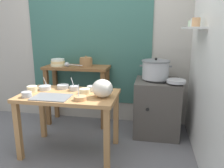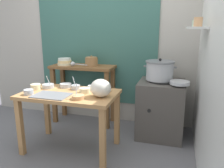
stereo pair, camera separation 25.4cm
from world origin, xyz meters
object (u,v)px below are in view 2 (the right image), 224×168
at_px(steamer_pot, 160,70).
at_px(bowl_stack_enamel, 65,62).
at_px(prep_bowl_5, 48,86).
at_px(prep_bowl_8, 29,92).
at_px(prep_bowl_4, 36,86).
at_px(prep_bowl_3, 85,90).
at_px(back_shelf_table, 83,80).
at_px(ladle, 73,64).
at_px(wide_pan, 180,83).
at_px(prep_table, 70,102).
at_px(prep_bowl_7, 66,85).
at_px(prep_bowl_2, 76,87).
at_px(prep_bowl_1, 92,88).
at_px(serving_tray, 52,95).
at_px(clay_pot, 92,62).
at_px(plastic_bag, 101,88).
at_px(stove_block, 161,109).
at_px(prep_bowl_6, 105,89).
at_px(prep_bowl_0, 78,97).

xyz_separation_m(steamer_pot, bowl_stack_enamel, (-1.43, 0.08, 0.04)).
distance_m(prep_bowl_5, prep_bowl_8, 0.32).
bearing_deg(prep_bowl_4, prep_bowl_3, 2.09).
height_order(back_shelf_table, ladle, ladle).
bearing_deg(bowl_stack_enamel, wide_pan, -8.92).
relative_size(prep_table, prep_bowl_7, 7.67).
distance_m(steamer_pot, prep_bowl_3, 1.04).
xyz_separation_m(prep_bowl_2, prep_bowl_3, (0.17, -0.11, 0.00)).
height_order(ladle, prep_bowl_4, ladle).
height_order(prep_bowl_4, prep_bowl_7, prep_bowl_4).
bearing_deg(prep_bowl_1, ladle, 132.25).
height_order(prep_table, prep_bowl_8, prep_bowl_8).
bearing_deg(serving_tray, prep_bowl_5, 127.56).
distance_m(prep_bowl_1, prep_bowl_4, 0.70).
distance_m(back_shelf_table, clay_pot, 0.32).
distance_m(plastic_bag, prep_bowl_7, 0.62).
distance_m(steamer_pot, prep_bowl_8, 1.65).
height_order(clay_pot, ladle, clay_pot).
distance_m(stove_block, prep_bowl_8, 1.71).
height_order(prep_bowl_7, prep_bowl_8, prep_bowl_8).
distance_m(prep_bowl_4, prep_bowl_6, 0.86).
height_order(back_shelf_table, clay_pot, clay_pot).
relative_size(prep_table, prep_bowl_3, 8.86).
distance_m(bowl_stack_enamel, prep_bowl_7, 0.69).
relative_size(clay_pot, bowl_stack_enamel, 0.87).
bearing_deg(stove_block, prep_bowl_7, -157.26).
distance_m(prep_bowl_2, prep_bowl_7, 0.17).
bearing_deg(prep_bowl_7, steamer_pot, 24.32).
bearing_deg(wide_pan, prep_bowl_3, -155.46).
distance_m(ladle, prep_bowl_8, 0.96).
bearing_deg(prep_bowl_4, prep_bowl_0, -17.82).
bearing_deg(prep_bowl_5, prep_bowl_8, -99.47).
bearing_deg(prep_bowl_3, prep_bowl_4, -177.91).
height_order(back_shelf_table, steamer_pot, steamer_pot).
bearing_deg(prep_bowl_7, ladle, 104.68).
xyz_separation_m(prep_bowl_3, prep_bowl_4, (-0.64, -0.02, 0.00)).
height_order(prep_bowl_3, prep_bowl_4, prep_bowl_4).
bearing_deg(ladle, stove_block, -1.76).
height_order(prep_bowl_0, prep_bowl_7, prep_bowl_0).
bearing_deg(prep_bowl_7, prep_bowl_1, -5.58).
height_order(stove_block, wide_pan, wide_pan).
distance_m(prep_table, prep_bowl_6, 0.43).
height_order(prep_bowl_1, prep_bowl_5, prep_bowl_5).
bearing_deg(prep_bowl_6, prep_bowl_2, -179.83).
relative_size(prep_bowl_2, prep_bowl_4, 1.30).
xyz_separation_m(stove_block, steamer_pot, (-0.04, 0.02, 0.52)).
distance_m(prep_table, bowl_stack_enamel, 0.98).
height_order(prep_bowl_4, prep_bowl_8, prep_bowl_4).
bearing_deg(clay_pot, wide_pan, -13.25).
bearing_deg(clay_pot, prep_bowl_5, -113.62).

